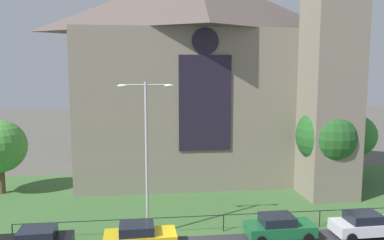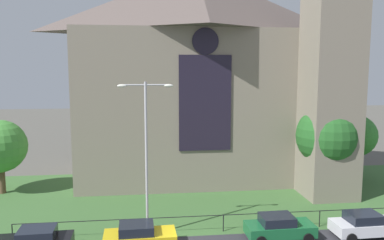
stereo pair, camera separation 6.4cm
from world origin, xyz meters
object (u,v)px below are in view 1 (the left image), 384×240
(streetlamp_near, at_px, (146,142))
(church_building, at_px, (205,72))
(parked_car_green, at_px, (279,227))
(tree_right_far, at_px, (355,136))
(parked_car_white, at_px, (365,224))
(parked_car_yellow, at_px, (139,236))
(tree_right_near, at_px, (327,136))
(tree_left_far, at_px, (0,147))

(streetlamp_near, bearing_deg, church_building, 67.49)
(church_building, bearing_deg, parked_car_green, -80.76)
(tree_right_far, distance_m, streetlamp_near, 22.98)
(streetlamp_near, xyz_separation_m, parked_car_white, (13.64, -1.62, -5.30))
(parked_car_yellow, bearing_deg, streetlamp_near, 72.49)
(tree_right_near, bearing_deg, tree_right_far, 42.47)
(tree_right_near, height_order, parked_car_yellow, tree_right_near)
(streetlamp_near, distance_m, parked_car_white, 14.73)
(church_building, xyz_separation_m, parked_car_green, (2.45, -15.05, -9.53))
(streetlamp_near, xyz_separation_m, parked_car_yellow, (-0.48, -1.71, -5.30))
(tree_right_far, xyz_separation_m, streetlamp_near, (-20.05, -11.08, 1.88))
(tree_left_far, height_order, parked_car_white, tree_left_far)
(church_building, bearing_deg, tree_right_far, -10.24)
(tree_right_near, distance_m, parked_car_yellow, 17.69)
(church_building, height_order, parked_car_green, church_building)
(tree_right_far, relative_size, tree_left_far, 0.98)
(tree_right_near, xyz_separation_m, parked_car_green, (-6.62, -7.58, -4.31))
(church_building, xyz_separation_m, streetlamp_near, (-5.67, -13.68, -4.22))
(tree_left_far, height_order, streetlamp_near, streetlamp_near)
(parked_car_yellow, distance_m, parked_car_white, 14.13)
(tree_right_near, height_order, parked_car_white, tree_right_near)
(tree_right_far, height_order, tree_left_far, tree_left_far)
(tree_right_far, xyz_separation_m, tree_right_near, (-5.31, -4.86, 0.88))
(tree_right_near, height_order, streetlamp_near, streetlamp_near)
(church_building, relative_size, tree_left_far, 4.12)
(tree_right_far, xyz_separation_m, parked_car_yellow, (-20.53, -12.79, -3.43))
(church_building, height_order, streetlamp_near, church_building)
(parked_car_green, bearing_deg, church_building, 98.23)
(church_building, bearing_deg, streetlamp_near, -112.51)
(church_building, xyz_separation_m, tree_right_far, (14.38, -2.60, -6.10))
(tree_right_far, relative_size, parked_car_yellow, 1.46)
(parked_car_green, bearing_deg, parked_car_white, -3.60)
(streetlamp_near, height_order, parked_car_yellow, streetlamp_near)
(tree_left_far, bearing_deg, church_building, 11.26)
(parked_car_yellow, height_order, parked_car_white, same)
(church_building, distance_m, parked_car_green, 17.98)
(tree_left_far, xyz_separation_m, streetlamp_near, (12.32, -10.10, 1.99))
(tree_left_far, xyz_separation_m, parked_car_green, (20.44, -11.46, -3.32))
(parked_car_green, distance_m, parked_car_white, 5.53)
(tree_right_far, height_order, parked_car_green, tree_right_far)
(tree_left_far, relative_size, tree_right_near, 0.83)
(church_building, bearing_deg, tree_right_near, -39.45)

